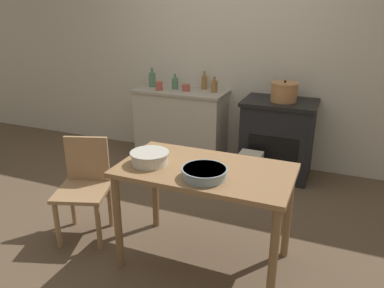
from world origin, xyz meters
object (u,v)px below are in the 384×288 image
(bottle_left, at_px, (152,79))
(mixing_bowl_small, at_px, (204,172))
(chair, at_px, (85,185))
(bottle_mid_left, at_px, (175,83))
(mixing_bowl_large, at_px, (150,157))
(stock_pot, at_px, (284,92))
(cup_center_right, at_px, (159,86))
(work_table, at_px, (205,182))
(stove, at_px, (277,138))
(bottle_center_left, at_px, (214,86))
(bottle_far_left, at_px, (204,82))
(cup_center, at_px, (186,88))
(flour_sack, at_px, (250,170))

(bottle_left, bearing_deg, mixing_bowl_small, -54.21)
(chair, distance_m, bottle_mid_left, 1.90)
(mixing_bowl_large, xyz_separation_m, bottle_left, (-0.99, 1.90, 0.15))
(stock_pot, relative_size, mixing_bowl_large, 1.04)
(cup_center_right, bearing_deg, bottle_mid_left, 46.38)
(work_table, distance_m, cup_center_right, 2.08)
(stove, height_order, stock_pot, stock_pot)
(mixing_bowl_large, xyz_separation_m, bottle_center_left, (-0.18, 1.90, 0.13))
(mixing_bowl_large, bearing_deg, stock_pot, 70.89)
(work_table, xyz_separation_m, bottle_center_left, (-0.57, 1.82, 0.29))
(bottle_left, bearing_deg, bottle_far_left, 10.37)
(bottle_left, bearing_deg, bottle_mid_left, -1.46)
(stock_pot, relative_size, cup_center_right, 2.75)
(mixing_bowl_large, bearing_deg, stove, 72.02)
(chair, distance_m, stock_pot, 2.22)
(work_table, height_order, cup_center, cup_center)
(stove, xyz_separation_m, stock_pot, (0.03, -0.02, 0.53))
(stove, relative_size, bottle_mid_left, 4.67)
(mixing_bowl_small, height_order, bottle_far_left, bottle_far_left)
(stove, distance_m, bottle_mid_left, 1.37)
(chair, xyz_separation_m, bottle_mid_left, (-0.02, 1.83, 0.50))
(flour_sack, distance_m, bottle_left, 1.67)
(mixing_bowl_large, height_order, bottle_center_left, bottle_center_left)
(mixing_bowl_small, bearing_deg, cup_center, 116.32)
(bottle_mid_left, distance_m, bottle_center_left, 0.49)
(work_table, height_order, flour_sack, work_table)
(flour_sack, xyz_separation_m, cup_center_right, (-1.23, 0.37, 0.72))
(work_table, relative_size, bottle_mid_left, 6.56)
(flour_sack, height_order, bottle_center_left, bottle_center_left)
(stove, bearing_deg, chair, -125.22)
(chair, bearing_deg, cup_center_right, 77.08)
(flour_sack, relative_size, bottle_mid_left, 2.17)
(cup_center_right, bearing_deg, stock_pot, 2.40)
(bottle_center_left, bearing_deg, cup_center_right, -166.42)
(cup_center, bearing_deg, mixing_bowl_small, -63.68)
(bottle_center_left, bearing_deg, flour_sack, -41.16)
(flour_sack, xyz_separation_m, stock_pot, (0.21, 0.43, 0.76))
(mixing_bowl_small, height_order, bottle_mid_left, bottle_mid_left)
(cup_center, bearing_deg, stove, -0.44)
(stove, height_order, bottle_far_left, bottle_far_left)
(bottle_left, xyz_separation_m, bottle_center_left, (0.80, -0.00, -0.02))
(chair, distance_m, flour_sack, 1.71)
(bottle_center_left, distance_m, cup_center, 0.33)
(mixing_bowl_small, bearing_deg, stove, 85.30)
(bottle_left, distance_m, bottle_mid_left, 0.31)
(mixing_bowl_small, height_order, bottle_center_left, bottle_center_left)
(bottle_far_left, relative_size, cup_center_right, 2.07)
(stove, xyz_separation_m, work_table, (-0.21, -1.75, 0.22))
(bottle_far_left, relative_size, bottle_center_left, 1.19)
(mixing_bowl_large, height_order, bottle_mid_left, bottle_mid_left)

